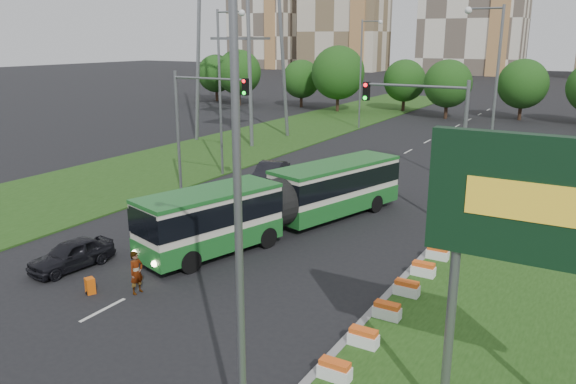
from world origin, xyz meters
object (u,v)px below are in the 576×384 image
Objects in this scene: car_left_far at (270,174)px; shopping_trolley at (90,286)px; articulated_bus at (282,201)px; pedestrian at (136,272)px; traffic_mast_median at (434,130)px; car_left_near at (71,254)px; traffic_mast_left at (196,113)px; billboard at (563,219)px.

shopping_trolley is (2.98, -18.58, -0.46)m from car_left_far.
articulated_bus is at bearing -69.11° from car_left_far.
articulated_bus is at bearing -4.61° from pedestrian.
car_left_near is at bearing -131.23° from traffic_mast_median.
car_left_near is at bearing -76.66° from traffic_mast_left.
shopping_trolley is (-1.63, -1.00, -0.57)m from pedestrian.
billboard is 27.16m from traffic_mast_left.
car_left_far is at bearing 135.64° from billboard.
traffic_mast_median is 18.55m from shopping_trolley.
traffic_mast_median is 18.97m from car_left_near.
billboard is 20.46m from car_left_near.
pedestrian is at bearing -80.15° from articulated_bus.
car_left_near is (-5.53, -9.17, -1.02)m from articulated_bus.
articulated_bus is (8.57, -3.65, -3.67)m from traffic_mast_left.
articulated_bus is 10.76m from car_left_near.
articulated_bus reaches higher than car_left_near.
billboard is 12.10× the size of shopping_trolley.
billboard is 1.67× the size of car_left_far.
traffic_mast_median and traffic_mast_left have the same top height.
traffic_mast_left is 15.82m from pedestrian.
car_left_far is at bearing 164.77° from traffic_mast_median.
traffic_mast_left is 16.17m from shopping_trolley.
car_left_near is 4.44m from pedestrian.
car_left_far is (-5.74, 8.00, -0.89)m from articulated_bus.
pedestrian is 2.00m from shopping_trolley.
pedestrian is (4.41, -0.40, 0.24)m from car_left_near.
pedestrian is at bearing -118.45° from traffic_mast_median.
pedestrian is (-7.71, -14.23, -4.45)m from traffic_mast_median.
pedestrian is at bearing 173.32° from billboard.
traffic_mast_left is 0.48× the size of articulated_bus.
articulated_bus is at bearing 141.07° from billboard.
car_left_near is at bearing 176.53° from shopping_trolley.
billboard is at bearing -94.61° from pedestrian.
car_left_near is 17.18m from car_left_far.
pedestrian is (4.61, -17.58, 0.11)m from car_left_far.
articulated_bus is at bearing 98.66° from shopping_trolley.
traffic_mast_left is at bearing 135.51° from shopping_trolley.
traffic_mast_median reaches higher than car_left_far.
traffic_mast_median is at bearing 51.76° from articulated_bus.
traffic_mast_median is at bearing -29.96° from car_left_far.
car_left_near is 2.16× the size of pedestrian.
billboard is 1.00× the size of traffic_mast_left.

